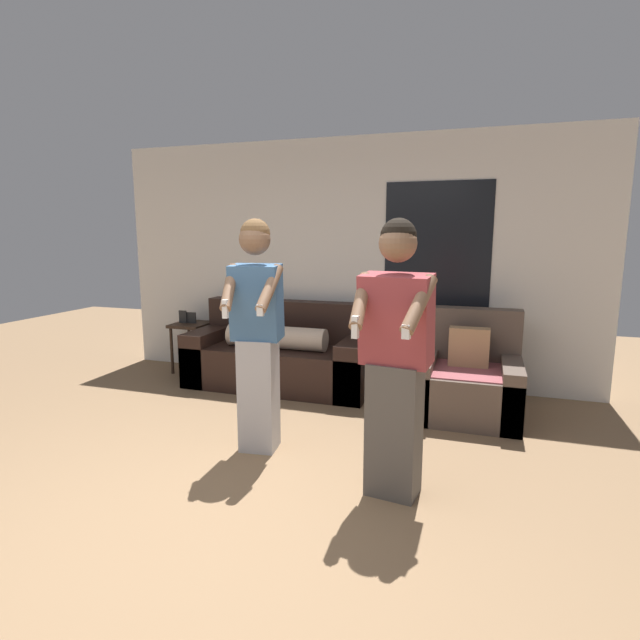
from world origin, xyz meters
TOP-DOWN VIEW (x-y plane):
  - ground_plane at (0.00, 0.00)m, footprint 14.00×14.00m
  - wall_back at (0.02, 3.32)m, footprint 5.51×0.07m
  - couch at (-0.58, 2.84)m, footprint 2.02×0.88m
  - armchair at (1.40, 2.57)m, footprint 0.94×0.93m
  - side_table at (-1.84, 3.03)m, footprint 0.41×0.46m
  - person_left at (-0.10, 1.23)m, footprint 0.43×0.50m
  - person_right at (1.01, 0.88)m, footprint 0.49×0.52m

SIDE VIEW (x-z plane):
  - ground_plane at x=0.00m, z-range 0.00..0.00m
  - armchair at x=1.40m, z-range -0.16..0.79m
  - couch at x=-0.58m, z-range -0.13..0.78m
  - side_table at x=-1.84m, z-range 0.12..0.87m
  - person_right at x=1.01m, z-range 0.02..1.78m
  - person_left at x=-0.10m, z-range 0.05..1.82m
  - wall_back at x=0.02m, z-range 0.00..2.70m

